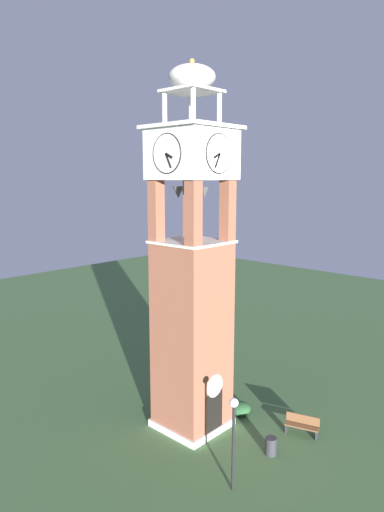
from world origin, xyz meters
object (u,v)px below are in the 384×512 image
clock_tower (192,285)px  lamp_post (234,427)px  park_bench (302,425)px  trash_bin (271,446)px

clock_tower → lamp_post: size_ratio=4.48×
park_bench → trash_bin: 2.41m
lamp_post → trash_bin: lamp_post is taller
clock_tower → park_bench: (2.98, -4.46, -6.71)m
clock_tower → park_bench: 8.59m
park_bench → trash_bin: (-2.40, 0.19, -0.08)m
clock_tower → lamp_post: (-2.45, -4.49, -4.51)m
clock_tower → park_bench: size_ratio=10.47×
park_bench → trash_bin: bearing=175.5°
lamp_post → park_bench: bearing=0.3°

